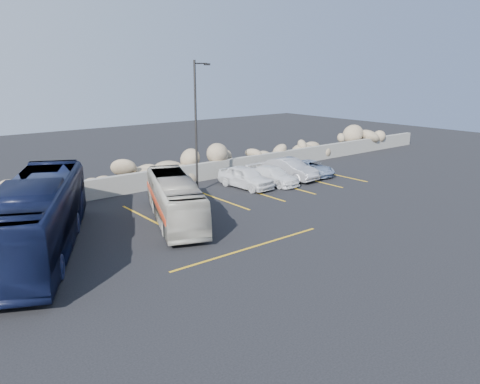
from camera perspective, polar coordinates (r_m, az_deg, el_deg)
ground at (r=20.82m, az=3.70°, el=-6.34°), size 90.00×90.00×0.00m
seawall at (r=30.18m, az=-11.83°, el=1.27°), size 60.00×0.40×1.20m
riprap_pile at (r=31.08m, az=-12.91°, el=2.92°), size 54.00×2.80×2.60m
parking_lines at (r=27.70m, az=3.03°, el=-0.91°), size 18.16×9.36×0.01m
lamppost at (r=28.68m, az=-5.31°, el=8.33°), size 1.14×0.18×8.00m
vintage_bus at (r=23.76m, az=-7.96°, el=-0.87°), size 4.84×8.28×2.27m
tour_coach at (r=21.12m, az=-23.45°, el=-2.77°), size 7.38×11.26×3.14m
car_a at (r=30.28m, az=0.69°, el=1.84°), size 1.98×4.25×1.41m
car_b at (r=32.92m, az=6.09°, el=2.82°), size 1.77×4.41×1.43m
car_c at (r=31.33m, az=4.04°, el=2.01°), size 1.87×4.09×1.16m
car_d at (r=34.30m, az=8.65°, el=2.91°), size 1.90×3.86×1.05m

